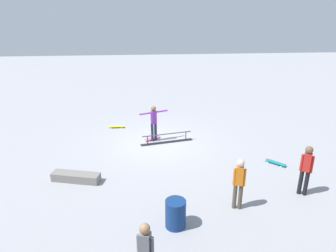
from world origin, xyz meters
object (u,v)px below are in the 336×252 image
Objects in this scene: skate_ledge at (76,177)px; trash_bin at (176,214)px; skater_main at (154,121)px; loose_skateboard_yellow at (116,127)px; bystander_orange_shirt at (239,181)px; grind_rail at (167,138)px; bystander_red_shirt at (306,168)px; loose_skateboard_teal at (276,163)px; skateboard_main at (153,138)px.

skate_ledge is 4.28m from trash_bin.
loose_skateboard_yellow is at bearing -65.67° from skater_main.
loose_skateboard_yellow is (4.14, -7.28, -0.87)m from bystander_orange_shirt.
skater_main is 2.05× the size of trash_bin.
grind_rail is 5.50m from bystander_orange_shirt.
bystander_red_shirt is 9.43m from loose_skateboard_yellow.
bystander_red_shirt reaches higher than grind_rail.
skater_main is 2.38× the size of loose_skateboard_teal.
grind_rail reaches higher than loose_skateboard_teal.
bystander_orange_shirt is at bearing 91.76° from skater_main.
skate_ledge is 2.07× the size of trash_bin.
skater_main is 0.98× the size of bystander_red_shirt.
skateboard_main is 2.50m from loose_skateboard_yellow.
loose_skateboard_teal is (-4.69, 2.79, -0.92)m from skater_main.
grind_rail is 4.70m from skate_ledge.
skate_ledge is 5.30m from loose_skateboard_yellow.
trash_bin is (-2.16, 7.94, 0.34)m from loose_skateboard_yellow.
bystander_red_shirt is 2.17× the size of loose_skateboard_yellow.
skater_main is 0.93m from skateboard_main.
loose_skateboard_yellow is (-1.10, -5.18, -0.08)m from skate_ledge.
bystander_orange_shirt reaches higher than loose_skateboard_yellow.
bystander_red_shirt reaches higher than skateboard_main.
bystander_red_shirt is (-4.67, 4.89, -0.01)m from skater_main.
grind_rail is at bearing -139.00° from skate_ledge.
loose_skateboard_teal is (-4.76, 2.90, 0.00)m from skateboard_main.
skateboard_main is (0.65, -0.36, -0.12)m from grind_rail.
skate_ledge is 0.99× the size of bystander_red_shirt.
skate_ledge is 4.54m from skater_main.
grind_rail is 3.07× the size of loose_skateboard_yellow.
skater_main is at bearing -164.32° from loose_skateboard_teal.
trash_bin reaches higher than grind_rail.
bystander_red_shirt is 1.04× the size of bystander_orange_shirt.
skateboard_main is at bearing 164.96° from bystander_red_shirt.
loose_skateboard_teal is 0.86× the size of trash_bin.
skate_ledge is 5.70m from bystander_orange_shirt.
loose_skateboard_teal is at bearing 116.59° from skateboard_main.
loose_skateboard_yellow is at bearing -51.95° from grind_rail.
bystander_red_shirt is (-4.08, 4.64, 0.79)m from grind_rail.
trash_bin is (-0.30, 6.09, -0.57)m from skater_main.
loose_skateboard_teal is at bearing -143.08° from trash_bin.
skateboard_main is 1.09× the size of loose_skateboard_teal.
bystander_orange_shirt is at bearing 158.18° from skate_ledge.
loose_skateboard_yellow is at bearing -168.84° from loose_skateboard_teal.
skate_ledge is at bearing 17.89° from skateboard_main.
bystander_red_shirt is at bearing -151.56° from bystander_orange_shirt.
skateboard_main is 6.94m from bystander_red_shirt.
skate_ledge reaches higher than loose_skateboard_teal.
bystander_red_shirt reaches higher than bystander_orange_shirt.
bystander_orange_shirt is (2.39, 0.54, -0.04)m from bystander_red_shirt.
bystander_red_shirt is (-7.63, 1.56, 0.83)m from skate_ledge.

